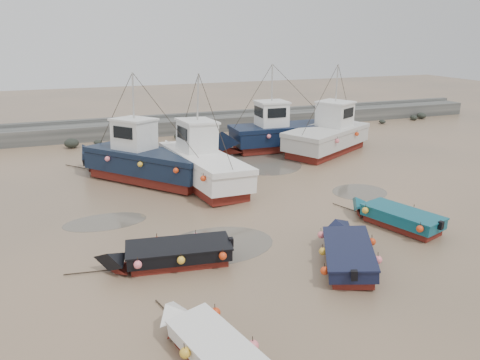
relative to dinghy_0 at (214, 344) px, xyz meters
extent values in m
plane|color=#9A7858|center=(6.21, 7.35, -0.55)|extent=(120.00, 120.00, 0.00)
cube|color=#62615D|center=(6.21, 29.35, 0.05)|extent=(60.00, 2.20, 1.20)
cube|color=#62615D|center=(6.21, 30.56, 0.77)|extent=(60.00, 0.60, 0.25)
ellipsoid|color=black|center=(11.31, 26.38, -0.26)|extent=(0.84, 0.86, 0.51)
ellipsoid|color=black|center=(14.01, 27.92, -0.21)|extent=(0.98, 1.07, 0.72)
ellipsoid|color=black|center=(20.37, 26.89, -0.28)|extent=(0.78, 0.90, 0.59)
ellipsoid|color=black|center=(29.24, 27.15, -0.31)|extent=(0.68, 0.72, 0.52)
ellipsoid|color=black|center=(25.14, 26.62, -0.34)|extent=(0.60, 0.70, 0.31)
ellipsoid|color=black|center=(1.14, 27.82, -0.20)|extent=(0.99, 0.80, 0.58)
ellipsoid|color=black|center=(18.40, 27.12, -0.36)|extent=(0.54, 0.46, 0.30)
ellipsoid|color=black|center=(15.90, 27.33, -0.34)|extent=(0.61, 0.47, 0.46)
ellipsoid|color=black|center=(30.49, 27.50, -0.23)|extent=(0.92, 0.97, 0.58)
ellipsoid|color=black|center=(1.90, 27.62, -0.34)|extent=(0.61, 0.53, 0.32)
ellipsoid|color=black|center=(17.20, 27.96, -0.32)|extent=(0.67, 0.55, 0.43)
ellipsoid|color=black|center=(-2.96, 26.70, -0.17)|extent=(1.09, 0.88, 0.72)
ellipsoid|color=black|center=(-1.04, 27.01, -0.32)|extent=(0.65, 0.60, 0.37)
ellipsoid|color=black|center=(15.68, 26.75, -0.24)|extent=(0.88, 0.64, 0.62)
ellipsoid|color=black|center=(5.29, 26.95, -0.33)|extent=(0.64, 0.62, 0.48)
ellipsoid|color=black|center=(14.05, 27.78, -0.36)|extent=(0.55, 0.45, 0.29)
cylinder|color=#595247|center=(2.29, 6.84, -0.55)|extent=(4.78, 4.78, 0.01)
cylinder|color=#595247|center=(11.69, 10.48, -0.55)|extent=(3.07, 3.07, 0.01)
cylinder|color=#595247|center=(-1.89, 10.98, -0.55)|extent=(3.82, 3.82, 0.01)
cylinder|color=#595247|center=(8.99, 17.92, -0.55)|extent=(5.10, 5.10, 0.01)
cube|color=white|center=(0.09, -0.35, -0.03)|extent=(2.11, 3.66, 0.45)
pyramid|color=white|center=(-0.44, 1.65, 0.42)|extent=(1.41, 1.01, 0.90)
cube|color=brown|center=(0.09, -0.35, 0.14)|extent=(1.73, 3.07, 0.10)
cube|color=white|center=(0.09, -0.35, 0.23)|extent=(2.18, 3.75, 0.07)
cylinder|color=black|center=(-0.66, 2.50, -0.52)|extent=(0.55, 1.94, 0.04)
sphere|color=red|center=(0.94, -0.60, 0.08)|extent=(0.30, 0.30, 0.30)
sphere|color=red|center=(-0.75, -0.11, 0.08)|extent=(0.30, 0.30, 0.30)
sphere|color=red|center=(0.47, 1.17, 0.08)|extent=(0.30, 0.30, 0.30)
cube|color=maroon|center=(6.37, 3.32, -0.40)|extent=(2.89, 3.78, 0.30)
cube|color=black|center=(6.37, 3.32, -0.03)|extent=(3.23, 4.12, 0.45)
pyramid|color=black|center=(7.41, 5.31, 0.42)|extent=(1.81, 1.40, 0.90)
cube|color=brown|center=(6.37, 3.32, 0.14)|extent=(2.65, 3.44, 0.10)
cube|color=black|center=(6.37, 3.32, 0.23)|extent=(3.33, 4.23, 0.07)
cube|color=black|center=(5.46, 1.57, 0.15)|extent=(0.28, 0.26, 0.35)
cylinder|color=black|center=(7.84, 6.13, -0.52)|extent=(0.96, 1.79, 0.04)
sphere|color=red|center=(4.83, 2.43, 0.08)|extent=(0.30, 0.30, 0.30)
sphere|color=red|center=(6.87, 2.21, 0.08)|extent=(0.30, 0.30, 0.30)
sphere|color=red|center=(5.53, 3.76, 0.08)|extent=(0.30, 0.30, 0.30)
sphere|color=red|center=(7.57, 3.55, 0.08)|extent=(0.30, 0.30, 0.30)
sphere|color=red|center=(6.22, 5.09, 0.08)|extent=(0.30, 0.30, 0.30)
cube|color=maroon|center=(10.59, 5.61, -0.40)|extent=(2.31, 3.44, 0.30)
cube|color=#0F505E|center=(10.59, 5.61, -0.03)|extent=(2.61, 3.74, 0.45)
pyramid|color=#0F505E|center=(9.91, 7.55, 0.42)|extent=(1.71, 1.19, 0.90)
cube|color=brown|center=(10.59, 5.61, 0.14)|extent=(2.13, 3.12, 0.10)
cube|color=#0F505E|center=(10.59, 5.61, 0.23)|extent=(2.69, 3.83, 0.07)
cube|color=black|center=(11.18, 3.92, 0.15)|extent=(0.27, 0.24, 0.35)
cylinder|color=black|center=(9.62, 8.37, -0.52)|extent=(0.70, 1.90, 0.04)
sphere|color=red|center=(10.19, 4.03, 0.08)|extent=(0.30, 0.30, 0.30)
sphere|color=red|center=(11.44, 5.91, 0.08)|extent=(0.30, 0.30, 0.30)
sphere|color=red|center=(9.29, 6.59, 0.08)|extent=(0.30, 0.30, 0.30)
cube|color=maroon|center=(0.40, 5.75, -0.40)|extent=(3.72, 1.76, 0.30)
cube|color=black|center=(0.40, 5.75, -0.03)|extent=(4.01, 2.02, 0.45)
pyramid|color=black|center=(-1.85, 6.05, 0.42)|extent=(0.91, 1.60, 0.90)
cube|color=brown|center=(0.40, 5.75, 0.14)|extent=(3.37, 1.64, 0.10)
cube|color=black|center=(0.40, 5.75, 0.23)|extent=(4.11, 2.09, 0.07)
cube|color=black|center=(2.40, 5.48, 0.15)|extent=(0.21, 0.24, 0.35)
cylinder|color=black|center=(-2.77, 6.18, -0.52)|extent=(1.99, 0.31, 0.04)
sphere|color=red|center=(1.80, 4.67, 0.08)|extent=(0.30, 0.30, 0.30)
sphere|color=red|center=(1.28, 6.52, 0.08)|extent=(0.30, 0.30, 0.30)
sphere|color=red|center=(0.29, 4.88, 0.08)|extent=(0.30, 0.30, 0.30)
sphere|color=red|center=(-0.24, 6.72, 0.08)|extent=(0.30, 0.30, 0.30)
sphere|color=red|center=(-1.23, 5.08, 0.08)|extent=(0.30, 0.30, 0.30)
cube|color=maroon|center=(1.11, 16.38, -0.28)|extent=(6.37, 6.88, 0.55)
cube|color=black|center=(1.11, 16.38, 0.47)|extent=(7.02, 7.54, 0.95)
pyramid|color=black|center=(-1.74, 19.69, 1.17)|extent=(2.97, 2.84, 1.40)
cube|color=brown|center=(1.11, 16.38, 0.99)|extent=(6.82, 7.34, 0.08)
cube|color=black|center=(1.11, 16.38, 1.13)|extent=(7.17, 7.71, 0.30)
cube|color=white|center=(0.43, 17.17, 2.10)|extent=(2.73, 2.75, 1.70)
cube|color=white|center=(0.43, 17.17, 3.01)|extent=(2.95, 2.97, 0.12)
cube|color=black|center=(-0.23, 17.95, 2.35)|extent=(1.25, 1.08, 0.68)
cylinder|color=#B7B7B2|center=(0.43, 17.17, 4.37)|extent=(0.10, 0.10, 2.60)
cylinder|color=black|center=(-2.50, 20.58, -0.52)|extent=(1.99, 2.31, 0.05)
sphere|color=#FF7581|center=(1.97, 13.13, 0.83)|extent=(0.30, 0.30, 0.30)
sphere|color=#FF7581|center=(3.41, 15.96, 0.83)|extent=(0.30, 0.30, 0.30)
sphere|color=#FF7581|center=(0.39, 14.97, 0.83)|extent=(0.30, 0.30, 0.30)
sphere|color=#FF7581|center=(1.83, 17.80, 0.83)|extent=(0.30, 0.30, 0.30)
sphere|color=#FF7581|center=(-1.19, 16.81, 0.83)|extent=(0.30, 0.30, 0.30)
sphere|color=#FF7581|center=(0.24, 19.64, 0.83)|extent=(0.30, 0.30, 0.30)
cube|color=maroon|center=(3.86, 14.48, -0.28)|extent=(3.20, 7.26, 0.55)
cube|color=white|center=(3.86, 14.48, 0.47)|extent=(3.66, 7.82, 0.95)
pyramid|color=white|center=(3.22, 18.75, 1.17)|extent=(2.76, 1.79, 1.40)
cube|color=brown|center=(3.86, 14.48, 0.99)|extent=(3.54, 7.64, 0.08)
cube|color=white|center=(3.86, 14.48, 1.13)|extent=(3.74, 8.00, 0.30)
cube|color=white|center=(3.71, 15.50, 2.10)|extent=(2.08, 2.25, 1.70)
cube|color=white|center=(3.71, 15.50, 3.01)|extent=(2.25, 2.42, 0.12)
cube|color=black|center=(3.55, 16.51, 2.35)|extent=(1.52, 0.28, 0.68)
cylinder|color=#B7B7B2|center=(3.71, 15.50, 4.37)|extent=(0.10, 0.10, 2.60)
cylinder|color=black|center=(3.05, 19.90, -0.52)|extent=(0.49, 2.97, 0.05)
sphere|color=#FF7581|center=(2.91, 11.31, 0.83)|extent=(0.30, 0.30, 0.30)
sphere|color=#FF7581|center=(5.47, 13.21, 0.83)|extent=(0.30, 0.30, 0.30)
sphere|color=#FF7581|center=(2.47, 14.27, 0.83)|extent=(0.30, 0.30, 0.30)
sphere|color=#FF7581|center=(5.03, 16.17, 0.83)|extent=(0.30, 0.30, 0.30)
sphere|color=#FF7581|center=(2.02, 17.23, 0.83)|extent=(0.30, 0.30, 0.30)
cube|color=maroon|center=(12.01, 20.80, -0.28)|extent=(7.41, 2.69, 0.55)
cube|color=black|center=(12.01, 20.80, 0.47)|extent=(7.96, 3.13, 0.95)
pyramid|color=black|center=(7.53, 20.96, 1.17)|extent=(1.53, 2.90, 1.40)
cube|color=brown|center=(12.01, 20.80, 0.99)|extent=(7.77, 3.01, 0.08)
cube|color=black|center=(12.01, 20.80, 1.13)|extent=(8.14, 3.20, 0.30)
cube|color=white|center=(10.94, 20.84, 2.10)|extent=(2.07, 2.06, 1.70)
cube|color=white|center=(10.94, 20.84, 3.01)|extent=(2.24, 2.23, 0.12)
cube|color=black|center=(9.92, 20.88, 2.35)|extent=(0.11, 1.69, 0.68)
cylinder|color=#B7B7B2|center=(10.94, 20.84, 4.37)|extent=(0.10, 0.10, 2.60)
cylinder|color=black|center=(6.35, 21.01, -0.52)|extent=(3.00, 0.16, 0.05)
sphere|color=#FF7581|center=(15.08, 19.14, 0.83)|extent=(0.30, 0.30, 0.30)
sphere|color=#FF7581|center=(13.94, 22.27, 0.83)|extent=(0.30, 0.30, 0.30)
sphere|color=#FF7581|center=(12.58, 19.23, 0.83)|extent=(0.30, 0.30, 0.30)
sphere|color=#FF7581|center=(11.44, 22.37, 0.83)|extent=(0.30, 0.30, 0.30)
sphere|color=#FF7581|center=(10.08, 19.33, 0.83)|extent=(0.30, 0.30, 0.30)
sphere|color=#FF7581|center=(8.94, 22.46, 0.83)|extent=(0.30, 0.30, 0.30)
cube|color=maroon|center=(14.34, 18.70, -0.28)|extent=(7.12, 5.57, 0.55)
cube|color=beige|center=(14.34, 18.70, 0.47)|extent=(7.78, 6.21, 0.95)
pyramid|color=beige|center=(17.95, 20.76, 1.17)|extent=(2.74, 3.34, 1.40)
cube|color=brown|center=(14.34, 18.70, 0.99)|extent=(7.57, 6.02, 0.08)
cube|color=beige|center=(14.34, 18.70, 1.13)|extent=(7.95, 6.34, 0.30)
cube|color=white|center=(15.19, 19.19, 2.10)|extent=(2.79, 2.83, 1.70)
cube|color=white|center=(15.19, 19.19, 3.01)|extent=(3.01, 3.06, 0.12)
cube|color=black|center=(16.08, 19.69, 2.35)|extent=(0.94, 1.59, 0.68)
cylinder|color=#B7B7B2|center=(15.19, 19.19, 4.37)|extent=(0.10, 0.10, 2.60)
cylinder|color=black|center=(18.95, 21.33, -0.52)|extent=(2.63, 1.53, 0.05)
sphere|color=#FF7581|center=(11.03, 18.70, 0.83)|extent=(0.30, 0.30, 0.30)
sphere|color=#FF7581|center=(13.90, 16.57, 0.83)|extent=(0.30, 0.30, 0.30)
sphere|color=#FF7581|center=(13.53, 20.12, 0.83)|extent=(0.30, 0.30, 0.30)
sphere|color=#FF7581|center=(16.40, 17.99, 0.83)|extent=(0.30, 0.30, 0.30)
sphere|color=#FF7581|center=(16.03, 21.55, 0.83)|extent=(0.30, 0.30, 0.30)
imported|color=#191E37|center=(4.72, 12.23, -0.55)|extent=(0.76, 0.67, 1.74)
camera|label=1|loc=(-2.99, -10.09, 7.96)|focal=35.00mm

